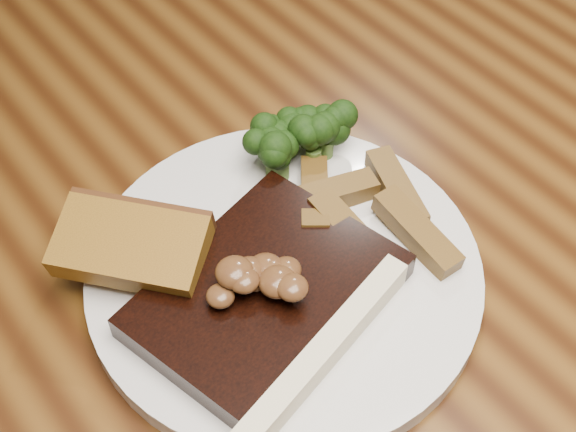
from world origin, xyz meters
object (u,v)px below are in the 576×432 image
Objects in this scene: steak at (267,297)px; potato_wedges at (355,215)px; plate at (284,274)px; dining_table at (267,319)px; garlic_bread at (135,264)px.

potato_wedges is at bearing -2.77° from steak.
dining_table is at bearing 80.85° from plate.
garlic_bread is (-0.05, 0.08, -0.00)m from steak.
dining_table is at bearing 152.49° from potato_wedges.
steak is (-0.03, -0.02, 0.02)m from plate.
steak reaches higher than garlic_bread.
plate is (-0.00, -0.03, 0.10)m from dining_table.
garlic_bread is at bearing 161.25° from dining_table.
steak is at bearing -147.60° from plate.
steak is (-0.03, -0.05, 0.12)m from dining_table.
potato_wedges is (0.09, 0.02, 0.00)m from steak.
plate is at bearing 18.78° from steak.
garlic_bread is 0.16m from potato_wedges.
potato_wedges is at bearing -0.18° from plate.
dining_table is at bearing 31.89° from garlic_bread.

